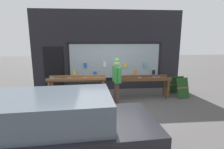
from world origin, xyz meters
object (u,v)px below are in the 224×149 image
at_px(display_table_left, 77,81).
at_px(display_table_right, 142,81).
at_px(small_dog, 106,99).
at_px(sandwich_board_sign, 179,86).
at_px(person_browsing, 117,77).
at_px(parked_car, 51,128).

height_order(display_table_left, display_table_right, display_table_left).
height_order(display_table_right, small_dog, display_table_right).
bearing_deg(sandwich_board_sign, small_dog, -172.34).
relative_size(display_table_left, person_browsing, 1.32).
height_order(person_browsing, sandwich_board_sign, person_browsing).
height_order(small_dog, parked_car, parked_car).
distance_m(display_table_right, parked_car, 4.71).
xyz_separation_m(person_browsing, small_dog, (-0.43, -0.17, -0.79)).
height_order(display_table_right, sandwich_board_sign, display_table_right).
xyz_separation_m(person_browsing, sandwich_board_sign, (2.83, 0.67, -0.61)).
distance_m(small_dog, parked_car, 3.28).
relative_size(person_browsing, sandwich_board_sign, 2.11).
height_order(display_table_left, parked_car, parked_car).
xyz_separation_m(small_dog, parked_car, (-1.22, -3.01, 0.49)).
bearing_deg(parked_car, small_dog, 64.34).
height_order(display_table_left, sandwich_board_sign, display_table_left).
relative_size(display_table_left, display_table_right, 1.00).
distance_m(display_table_left, sandwich_board_sign, 4.41).
bearing_deg(sandwich_board_sign, parked_car, -146.08).
relative_size(display_table_left, sandwich_board_sign, 2.79).
distance_m(small_dog, sandwich_board_sign, 3.37).
xyz_separation_m(display_table_left, small_dog, (1.14, -0.78, -0.51)).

